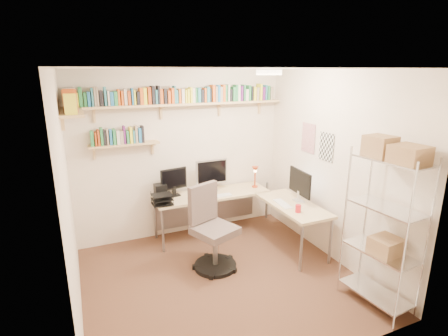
{
  "coord_description": "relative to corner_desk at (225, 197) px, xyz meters",
  "views": [
    {
      "loc": [
        -1.48,
        -3.47,
        2.48
      ],
      "look_at": [
        0.28,
        0.55,
        1.25
      ],
      "focal_mm": 28.0,
      "sensor_mm": 36.0,
      "label": 1
    }
  ],
  "objects": [
    {
      "name": "wall_shelves",
      "position": [
        -0.89,
        0.34,
        1.36
      ],
      "size": [
        3.12,
        1.09,
        0.8
      ],
      "color": "#DAB07B",
      "rests_on": "ground"
    },
    {
      "name": "ground",
      "position": [
        -0.48,
        -0.96,
        -0.67
      ],
      "size": [
        3.2,
        3.2,
        0.0
      ],
      "primitive_type": "plane",
      "color": "#4E3021",
      "rests_on": "ground"
    },
    {
      "name": "office_chair",
      "position": [
        -0.47,
        -0.62,
        -0.21
      ],
      "size": [
        0.63,
        0.63,
        1.09
      ],
      "rotation": [
        0.0,
        0.0,
        0.37
      ],
      "color": "black",
      "rests_on": "ground"
    },
    {
      "name": "room_shell",
      "position": [
        -0.47,
        -0.96,
        0.87
      ],
      "size": [
        3.24,
        3.04,
        2.52
      ],
      "color": "beige",
      "rests_on": "ground"
    },
    {
      "name": "corner_desk",
      "position": [
        0.0,
        0.0,
        0.0
      ],
      "size": [
        2.1,
        1.74,
        1.18
      ],
      "color": "beige",
      "rests_on": "ground"
    },
    {
      "name": "wire_rack",
      "position": [
        0.88,
        -2.07,
        0.56
      ],
      "size": [
        0.43,
        0.78,
        1.85
      ],
      "rotation": [
        0.0,
        0.0,
        0.09
      ],
      "color": "silver",
      "rests_on": "ground"
    }
  ]
}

